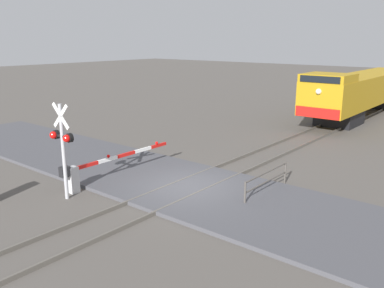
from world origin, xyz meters
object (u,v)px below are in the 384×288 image
at_px(crossing_gate, 90,170).
at_px(crossing_signal, 62,142).
at_px(locomotive, 363,90).
at_px(guard_railing, 267,179).

bearing_deg(crossing_gate, crossing_signal, -76.24).
bearing_deg(crossing_gate, locomotive, 82.15).
relative_size(locomotive, crossing_gate, 3.08).
distance_m(crossing_signal, guard_railing, 7.87).
relative_size(crossing_gate, guard_railing, 1.83).
bearing_deg(locomotive, guard_railing, -82.22).
bearing_deg(crossing_signal, crossing_gate, 103.76).
relative_size(locomotive, crossing_signal, 4.94).
height_order(crossing_signal, crossing_gate, crossing_signal).
relative_size(locomotive, guard_railing, 5.64).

